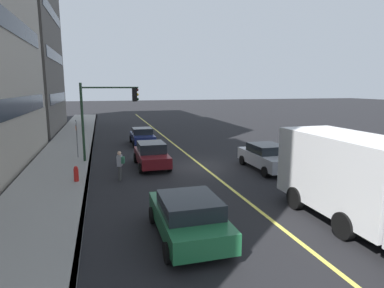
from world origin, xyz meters
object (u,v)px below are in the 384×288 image
car_silver (267,157)px  truck_white (366,182)px  pedestrian_with_backpack (120,164)px  street_sign_post (77,136)px  traffic_light_mast (105,108)px  car_maroon (152,154)px  car_green (188,216)px  car_navy (142,136)px  fire_hydrant (76,175)px

car_silver → truck_white: 8.38m
pedestrian_with_backpack → street_sign_post: (5.93, 2.51, 0.70)m
pedestrian_with_backpack → traffic_light_mast: traffic_light_mast is taller
car_silver → street_sign_post: street_sign_post is taller
car_maroon → pedestrian_with_backpack: 3.28m
car_green → pedestrian_with_backpack: (7.35, 1.75, 0.15)m
car_navy → traffic_light_mast: size_ratio=0.82×
car_navy → car_green: car_green is taller
car_navy → pedestrian_with_backpack: 10.85m
car_maroon → car_green: bearing=178.3°
pedestrian_with_backpack → fire_hydrant: (-0.08, 2.21, -0.44)m
car_navy → car_green: bearing=177.7°
car_maroon → car_silver: (-2.61, -6.53, 0.02)m
car_silver → fire_hydrant: (-0.03, 10.78, -0.31)m
car_green → street_sign_post: street_sign_post is taller
car_navy → fire_hydrant: size_ratio=4.47×
truck_white → traffic_light_mast: bearing=32.7°
truck_white → street_sign_post: (14.28, 10.26, -0.09)m
car_green → truck_white: bearing=-99.4°
pedestrian_with_backpack → car_green: bearing=-166.6°
car_green → pedestrian_with_backpack: 7.55m
car_green → pedestrian_with_backpack: size_ratio=2.69×
street_sign_post → fire_hydrant: street_sign_post is taller
fire_hydrant → car_navy: bearing=-23.7°
car_silver → traffic_light_mast: 10.61m
car_silver → street_sign_post: size_ratio=1.66×
car_green → traffic_light_mast: 12.47m
truck_white → traffic_light_mast: 15.48m
car_maroon → pedestrian_with_backpack: pedestrian_with_backpack is taller
street_sign_post → pedestrian_with_backpack: bearing=-157.0°
truck_white → pedestrian_with_backpack: bearing=42.9°
car_maroon → car_navy: (8.00, -0.42, -0.04)m
car_maroon → truck_white: bearing=-152.4°
street_sign_post → traffic_light_mast: bearing=-124.7°
car_maroon → car_silver: bearing=-111.8°
car_navy → street_sign_post: (-4.63, 4.98, 0.88)m
car_silver → traffic_light_mast: size_ratio=0.87×
car_navy → traffic_light_mast: traffic_light_mast is taller
car_green → street_sign_post: (13.28, 4.26, 0.85)m
car_silver → pedestrian_with_backpack: pedestrian_with_backpack is taller
car_navy → pedestrian_with_backpack: pedestrian_with_backpack is taller
street_sign_post → car_maroon: bearing=-126.5°
pedestrian_with_backpack → car_silver: bearing=-90.4°
car_navy → traffic_light_mast: (-5.98, 3.03, 2.82)m
car_navy → street_sign_post: 6.85m
car_navy → car_maroon: bearing=177.0°
car_maroon → street_sign_post: 5.73m
car_maroon → car_navy: size_ratio=1.04×
car_maroon → truck_white: 12.34m
street_sign_post → fire_hydrant: bearing=-177.1°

